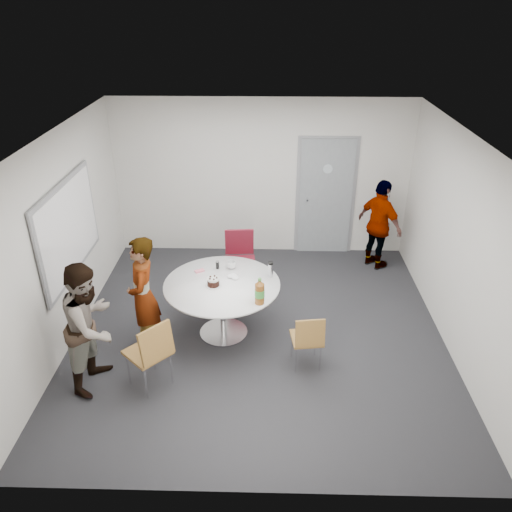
{
  "coord_description": "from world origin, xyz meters",
  "views": [
    {
      "loc": [
        0.11,
        -5.59,
        4.17
      ],
      "look_at": [
        -0.04,
        0.25,
        1.06
      ],
      "focal_mm": 35.0,
      "sensor_mm": 36.0,
      "label": 1
    }
  ],
  "objects_px": {
    "chair_near_right": "(308,337)",
    "chair_far": "(240,254)",
    "person_main": "(143,296)",
    "door": "(325,197)",
    "person_right": "(380,225)",
    "person_left": "(91,325)",
    "table": "(225,291)",
    "chair_near_left": "(152,349)",
    "whiteboard": "(69,229)"
  },
  "relations": [
    {
      "from": "person_right",
      "to": "person_main",
      "type": "bearing_deg",
      "value": 87.79
    },
    {
      "from": "chair_far",
      "to": "person_main",
      "type": "distance_m",
      "value": 1.9
    },
    {
      "from": "chair_far",
      "to": "chair_near_left",
      "type": "bearing_deg",
      "value": 63.93
    },
    {
      "from": "chair_near_right",
      "to": "person_main",
      "type": "xyz_separation_m",
      "value": [
        -2.05,
        0.37,
        0.32
      ]
    },
    {
      "from": "chair_near_right",
      "to": "person_main",
      "type": "bearing_deg",
      "value": 162.28
    },
    {
      "from": "chair_far",
      "to": "person_left",
      "type": "relative_size",
      "value": 0.61
    },
    {
      "from": "door",
      "to": "whiteboard",
      "type": "distance_m",
      "value": 4.25
    },
    {
      "from": "whiteboard",
      "to": "person_right",
      "type": "distance_m",
      "value": 4.79
    },
    {
      "from": "person_right",
      "to": "chair_far",
      "type": "bearing_deg",
      "value": 72.49
    },
    {
      "from": "chair_near_right",
      "to": "chair_far",
      "type": "distance_m",
      "value": 2.11
    },
    {
      "from": "table",
      "to": "chair_far",
      "type": "distance_m",
      "value": 1.22
    },
    {
      "from": "chair_near_left",
      "to": "person_left",
      "type": "relative_size",
      "value": 0.58
    },
    {
      "from": "whiteboard",
      "to": "person_right",
      "type": "relative_size",
      "value": 1.24
    },
    {
      "from": "person_main",
      "to": "person_left",
      "type": "relative_size",
      "value": 0.99
    },
    {
      "from": "chair_near_left",
      "to": "person_right",
      "type": "height_order",
      "value": "person_right"
    },
    {
      "from": "chair_far",
      "to": "person_right",
      "type": "bearing_deg",
      "value": -166.35
    },
    {
      "from": "door",
      "to": "person_right",
      "type": "distance_m",
      "value": 1.05
    },
    {
      "from": "person_main",
      "to": "chair_far",
      "type": "bearing_deg",
      "value": 134.69
    },
    {
      "from": "chair_near_right",
      "to": "person_main",
      "type": "distance_m",
      "value": 2.11
    },
    {
      "from": "whiteboard",
      "to": "person_right",
      "type": "bearing_deg",
      "value": 21.37
    },
    {
      "from": "chair_near_left",
      "to": "chair_near_right",
      "type": "distance_m",
      "value": 1.86
    },
    {
      "from": "table",
      "to": "chair_far",
      "type": "relative_size",
      "value": 1.57
    },
    {
      "from": "chair_near_left",
      "to": "person_main",
      "type": "relative_size",
      "value": 0.58
    },
    {
      "from": "table",
      "to": "person_right",
      "type": "xyz_separation_m",
      "value": [
        2.39,
        1.97,
        0.07
      ]
    },
    {
      "from": "table",
      "to": "chair_near_right",
      "type": "relative_size",
      "value": 1.96
    },
    {
      "from": "whiteboard",
      "to": "person_main",
      "type": "bearing_deg",
      "value": -28.36
    },
    {
      "from": "table",
      "to": "person_left",
      "type": "bearing_deg",
      "value": -146.89
    },
    {
      "from": "whiteboard",
      "to": "person_main",
      "type": "distance_m",
      "value": 1.33
    },
    {
      "from": "door",
      "to": "table",
      "type": "xyz_separation_m",
      "value": [
        -1.54,
        -2.53,
        -0.33
      ]
    },
    {
      "from": "person_left",
      "to": "chair_far",
      "type": "bearing_deg",
      "value": -25.77
    },
    {
      "from": "table",
      "to": "chair_near_left",
      "type": "xyz_separation_m",
      "value": [
        -0.75,
        -1.07,
        -0.13
      ]
    },
    {
      "from": "door",
      "to": "table",
      "type": "bearing_deg",
      "value": -121.4
    },
    {
      "from": "person_main",
      "to": "person_left",
      "type": "bearing_deg",
      "value": -44.05
    },
    {
      "from": "door",
      "to": "person_right",
      "type": "xyz_separation_m",
      "value": [
        0.85,
        -0.56,
        -0.26
      ]
    },
    {
      "from": "chair_near_right",
      "to": "person_right",
      "type": "height_order",
      "value": "person_right"
    },
    {
      "from": "table",
      "to": "person_main",
      "type": "relative_size",
      "value": 0.96
    },
    {
      "from": "table",
      "to": "person_right",
      "type": "bearing_deg",
      "value": 39.5
    },
    {
      "from": "whiteboard",
      "to": "chair_far",
      "type": "distance_m",
      "value": 2.5
    },
    {
      "from": "whiteboard",
      "to": "table",
      "type": "xyz_separation_m",
      "value": [
        2.02,
        -0.25,
        -0.76
      ]
    },
    {
      "from": "chair_near_left",
      "to": "table",
      "type": "bearing_deg",
      "value": 7.95
    },
    {
      "from": "door",
      "to": "person_left",
      "type": "bearing_deg",
      "value": -130.75
    },
    {
      "from": "table",
      "to": "chair_near_left",
      "type": "height_order",
      "value": "table"
    },
    {
      "from": "chair_near_right",
      "to": "person_right",
      "type": "relative_size",
      "value": 0.51
    },
    {
      "from": "chair_near_left",
      "to": "person_main",
      "type": "height_order",
      "value": "person_main"
    },
    {
      "from": "table",
      "to": "person_main",
      "type": "bearing_deg",
      "value": -163.06
    },
    {
      "from": "chair_near_right",
      "to": "chair_far",
      "type": "height_order",
      "value": "chair_far"
    },
    {
      "from": "door",
      "to": "chair_far",
      "type": "distance_m",
      "value": 1.98
    },
    {
      "from": "whiteboard",
      "to": "person_main",
      "type": "xyz_separation_m",
      "value": [
        1.02,
        -0.55,
        -0.66
      ]
    },
    {
      "from": "door",
      "to": "person_left",
      "type": "height_order",
      "value": "door"
    },
    {
      "from": "whiteboard",
      "to": "person_right",
      "type": "xyz_separation_m",
      "value": [
        4.41,
        1.73,
        -0.68
      ]
    }
  ]
}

